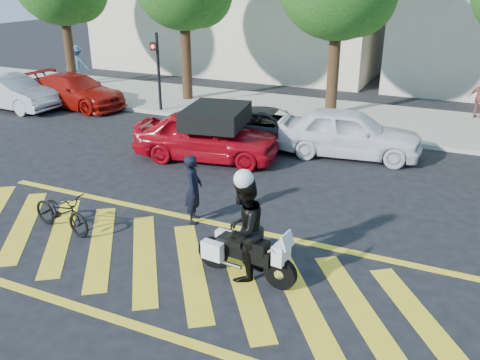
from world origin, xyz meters
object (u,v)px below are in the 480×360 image
at_px(officer_moto, 243,229).
at_px(parked_left, 76,91).
at_px(parked_far_left, 12,93).
at_px(police_motorcycle, 244,253).
at_px(parked_mid_right, 349,133).
at_px(parked_mid_left, 271,127).
at_px(red_convertible, 207,136).
at_px(officer_bike, 194,189).
at_px(bicycle, 61,212).

relative_size(officer_moto, parked_left, 0.42).
bearing_deg(officer_moto, parked_far_left, -112.36).
bearing_deg(officer_moto, police_motorcycle, 110.46).
distance_m(parked_far_left, parked_mid_right, 14.20).
bearing_deg(parked_mid_left, red_convertible, 142.05).
bearing_deg(officer_bike, parked_mid_left, -16.33).
distance_m(bicycle, parked_left, 11.70).
distance_m(red_convertible, parked_far_left, 10.54).
bearing_deg(parked_mid_right, police_motorcycle, 171.46).
bearing_deg(officer_bike, officer_moto, -150.38).
xyz_separation_m(officer_bike, officer_moto, (1.97, -1.64, 0.19)).
height_order(police_motorcycle, officer_moto, officer_moto).
relative_size(officer_moto, parked_far_left, 0.47).
height_order(parked_left, parked_mid_left, parked_left).
bearing_deg(police_motorcycle, parked_far_left, 157.67).
bearing_deg(red_convertible, parked_mid_right, -71.17).
bearing_deg(police_motorcycle, parked_mid_left, 113.94).
bearing_deg(parked_mid_left, parked_left, 74.62).
xyz_separation_m(bicycle, parked_left, (-7.46, 9.01, 0.24)).
bearing_deg(parked_mid_left, officer_bike, 177.40).
relative_size(officer_bike, parked_mid_left, 0.37).
height_order(officer_bike, officer_moto, officer_moto).
relative_size(bicycle, parked_mid_left, 0.40).
bearing_deg(officer_moto, bicycle, -84.09).
distance_m(police_motorcycle, parked_far_left, 15.98).
bearing_deg(parked_left, officer_bike, -120.18).
height_order(officer_bike, bicycle, officer_bike).
relative_size(police_motorcycle, parked_mid_left, 0.48).
xyz_separation_m(parked_far_left, parked_mid_right, (14.20, 0.00, 0.05)).
bearing_deg(bicycle, parked_mid_left, -5.80).
bearing_deg(officer_bike, parked_left, 32.60).
height_order(officer_moto, parked_mid_left, officer_moto).
distance_m(bicycle, parked_mid_right, 8.89).
distance_m(officer_bike, bicycle, 2.96).
xyz_separation_m(police_motorcycle, red_convertible, (-3.71, 5.51, 0.25)).
bearing_deg(parked_mid_left, police_motorcycle, -169.19).
height_order(officer_bike, police_motorcycle, officer_bike).
relative_size(officer_moto, parked_mid_left, 0.46).
height_order(officer_moto, parked_mid_right, officer_moto).
relative_size(bicycle, parked_mid_right, 0.39).
xyz_separation_m(officer_moto, parked_mid_right, (0.17, 7.63, -0.25)).
relative_size(parked_mid_left, parked_mid_right, 0.98).
bearing_deg(parked_mid_right, officer_moto, 171.36).
distance_m(officer_moto, parked_left, 14.92).
relative_size(police_motorcycle, parked_left, 0.44).
xyz_separation_m(police_motorcycle, parked_left, (-11.89, 9.02, 0.19)).
distance_m(bicycle, red_convertible, 5.55).
relative_size(bicycle, police_motorcycle, 0.83).
bearing_deg(officer_bike, parked_mid_right, -40.35).
bearing_deg(red_convertible, bicycle, 162.68).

